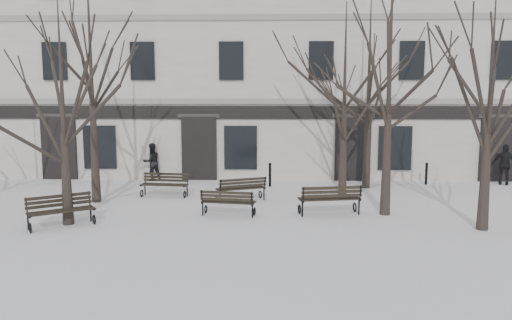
{
  "coord_description": "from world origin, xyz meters",
  "views": [
    {
      "loc": [
        -0.21,
        -14.67,
        3.93
      ],
      "look_at": [
        -0.74,
        3.0,
        1.59
      ],
      "focal_mm": 35.0,
      "sensor_mm": 36.0,
      "label": 1
    }
  ],
  "objects_px": {
    "tree_2": "(390,51)",
    "bench_3": "(165,184)",
    "tree_1": "(62,87)",
    "bench_2": "(330,198)",
    "bench_1": "(228,202)",
    "bench_4": "(241,188)",
    "bench_0": "(61,210)",
    "tree_3": "(491,86)"
  },
  "relations": [
    {
      "from": "tree_2",
      "to": "bench_1",
      "type": "xyz_separation_m",
      "value": [
        -5.13,
        -0.36,
        -4.81
      ]
    },
    {
      "from": "tree_2",
      "to": "bench_3",
      "type": "height_order",
      "value": "tree_2"
    },
    {
      "from": "tree_1",
      "to": "bench_1",
      "type": "xyz_separation_m",
      "value": [
        4.77,
        1.17,
        -3.67
      ]
    },
    {
      "from": "bench_0",
      "to": "bench_2",
      "type": "bearing_deg",
      "value": -22.31
    },
    {
      "from": "tree_1",
      "to": "bench_3",
      "type": "height_order",
      "value": "tree_1"
    },
    {
      "from": "tree_3",
      "to": "bench_3",
      "type": "bearing_deg",
      "value": 156.53
    },
    {
      "from": "tree_2",
      "to": "tree_3",
      "type": "relative_size",
      "value": 1.27
    },
    {
      "from": "tree_1",
      "to": "bench_4",
      "type": "height_order",
      "value": "tree_1"
    },
    {
      "from": "bench_4",
      "to": "bench_0",
      "type": "bearing_deg",
      "value": 12.45
    },
    {
      "from": "bench_0",
      "to": "bench_2",
      "type": "height_order",
      "value": "bench_2"
    },
    {
      "from": "bench_1",
      "to": "bench_2",
      "type": "relative_size",
      "value": 0.86
    },
    {
      "from": "tree_1",
      "to": "bench_3",
      "type": "xyz_separation_m",
      "value": [
        2.06,
        4.23,
        -3.65
      ]
    },
    {
      "from": "bench_4",
      "to": "bench_1",
      "type": "bearing_deg",
      "value": 59.36
    },
    {
      "from": "tree_1",
      "to": "bench_2",
      "type": "height_order",
      "value": "tree_1"
    },
    {
      "from": "tree_2",
      "to": "bench_0",
      "type": "distance_m",
      "value": 11.23
    },
    {
      "from": "bench_1",
      "to": "bench_2",
      "type": "height_order",
      "value": "bench_2"
    },
    {
      "from": "tree_1",
      "to": "tree_3",
      "type": "distance_m",
      "value": 12.34
    },
    {
      "from": "tree_1",
      "to": "bench_3",
      "type": "distance_m",
      "value": 5.96
    },
    {
      "from": "bench_3",
      "to": "bench_0",
      "type": "bearing_deg",
      "value": -109.49
    },
    {
      "from": "bench_3",
      "to": "bench_4",
      "type": "relative_size",
      "value": 0.98
    },
    {
      "from": "tree_3",
      "to": "bench_0",
      "type": "relative_size",
      "value": 3.48
    },
    {
      "from": "bench_1",
      "to": "bench_2",
      "type": "bearing_deg",
      "value": -166.35
    },
    {
      "from": "bench_1",
      "to": "bench_4",
      "type": "xyz_separation_m",
      "value": [
        0.29,
        2.26,
        0.02
      ]
    },
    {
      "from": "bench_4",
      "to": "tree_3",
      "type": "bearing_deg",
      "value": 129.99
    },
    {
      "from": "bench_2",
      "to": "bench_1",
      "type": "bearing_deg",
      "value": -5.52
    },
    {
      "from": "bench_2",
      "to": "bench_3",
      "type": "height_order",
      "value": "bench_2"
    },
    {
      "from": "tree_3",
      "to": "bench_0",
      "type": "bearing_deg",
      "value": -179.77
    },
    {
      "from": "tree_3",
      "to": "bench_3",
      "type": "distance_m",
      "value": 11.79
    },
    {
      "from": "tree_3",
      "to": "bench_3",
      "type": "relative_size",
      "value": 3.61
    },
    {
      "from": "tree_2",
      "to": "bench_3",
      "type": "relative_size",
      "value": 4.58
    },
    {
      "from": "bench_3",
      "to": "bench_4",
      "type": "xyz_separation_m",
      "value": [
        3.01,
        -0.8,
        0.0
      ]
    },
    {
      "from": "bench_1",
      "to": "bench_4",
      "type": "height_order",
      "value": "bench_4"
    },
    {
      "from": "bench_0",
      "to": "bench_4",
      "type": "distance_m",
      "value": 6.36
    },
    {
      "from": "bench_0",
      "to": "bench_1",
      "type": "relative_size",
      "value": 1.06
    },
    {
      "from": "tree_2",
      "to": "bench_2",
      "type": "xyz_separation_m",
      "value": [
        -1.82,
        -0.1,
        -4.74
      ]
    },
    {
      "from": "tree_1",
      "to": "bench_0",
      "type": "height_order",
      "value": "tree_1"
    },
    {
      "from": "tree_1",
      "to": "bench_4",
      "type": "bearing_deg",
      "value": 34.1
    },
    {
      "from": "tree_1",
      "to": "bench_3",
      "type": "bearing_deg",
      "value": 64.02
    },
    {
      "from": "tree_1",
      "to": "tree_3",
      "type": "bearing_deg",
      "value": -1.08
    },
    {
      "from": "tree_2",
      "to": "tree_3",
      "type": "height_order",
      "value": "tree_2"
    },
    {
      "from": "bench_0",
      "to": "tree_1",
      "type": "bearing_deg",
      "value": 36.9
    },
    {
      "from": "tree_1",
      "to": "bench_2",
      "type": "xyz_separation_m",
      "value": [
        8.09,
        1.43,
        -3.59
      ]
    }
  ]
}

